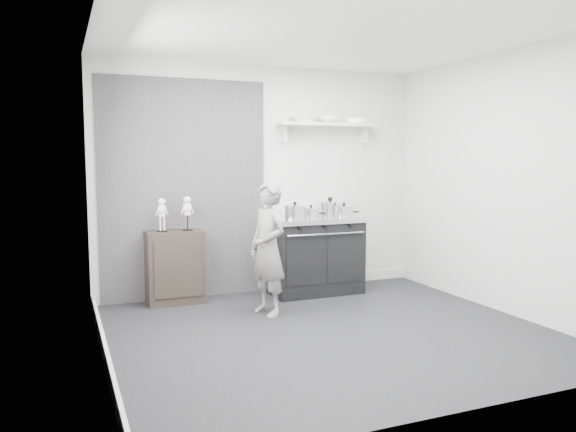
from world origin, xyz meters
The scene contains 15 objects.
ground centered at (0.00, 0.00, 0.00)m, with size 4.00×4.00×0.00m, color black.
room_shell centered at (-0.09, 0.15, 1.64)m, with size 4.02×3.62×2.71m.
wall_shelf centered at (0.80, 1.68, 2.01)m, with size 1.30×0.26×0.24m.
stove centered at (0.52, 1.48, 0.46)m, with size 1.14×0.71×0.91m.
side_cabinet centered at (-1.11, 1.61, 0.40)m, with size 0.62×0.36×0.81m, color black.
child centered at (-0.31, 0.78, 0.69)m, with size 0.50×0.33×1.37m, color slate.
pot_front_left centered at (0.24, 1.37, 0.99)m, with size 0.33×0.25×0.20m.
pot_back_right centered at (0.80, 1.60, 1.00)m, with size 0.42×0.33×0.23m.
pot_front_right centered at (0.83, 1.29, 0.98)m, with size 0.30×0.22×0.18m.
pot_front_center centered at (0.43, 1.34, 0.98)m, with size 0.29×0.20×0.16m.
skeleton_full centered at (-1.24, 1.61, 1.02)m, with size 0.12×0.08×0.42m, color silver, non-canonical shape.
skeleton_torso centered at (-0.96, 1.61, 1.03)m, with size 0.12×0.08×0.44m, color silver, non-canonical shape.
bowl_large centered at (0.47, 1.67, 2.07)m, with size 0.28×0.28×0.07m, color white.
bowl_small centered at (0.81, 1.67, 2.08)m, with size 0.26×0.26×0.08m, color white.
plate_stack centered at (1.18, 1.67, 2.07)m, with size 0.28×0.28×0.06m, color white.
Camera 1 is at (-2.28, -4.55, 1.62)m, focal length 35.00 mm.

